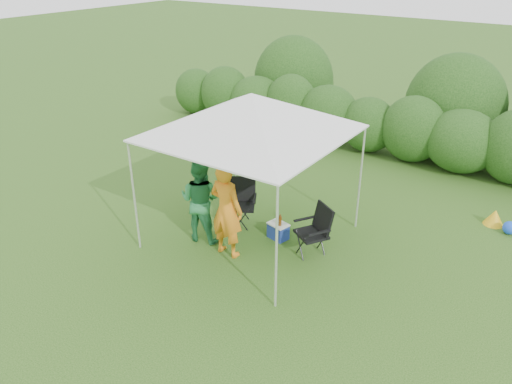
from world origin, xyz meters
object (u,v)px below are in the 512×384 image
Objects in this scene: chair_left at (242,199)px; man at (226,210)px; woman at (200,200)px; cooler at (278,231)px; canopy at (251,114)px; chair_right at (316,228)px.

chair_left is 0.53× the size of man.
cooler is at bearing -158.06° from woman.
cooler is (0.45, 0.24, -2.30)m from canopy.
man is at bearing -92.21° from canopy.
canopy is 1.73m from man.
chair_left is at bearing -153.08° from chair_right.
chair_left is 1.01m from woman.
woman is (-0.76, -0.58, -1.64)m from canopy.
woman reaches higher than cooler.
canopy reaches higher than man.
woman is 1.61m from cooler.
woman is at bearing -142.47° from canopy.
canopy is at bearing -66.91° from chair_left.
chair_left is at bearing -173.04° from cooler.
canopy is 2.36m from cooler.
man is (-1.31, -0.91, 0.36)m from chair_right.
chair_left is at bearing -118.75° from woman.
chair_left is (-1.77, 0.16, 0.00)m from chair_right.
woman is at bearing -138.07° from chair_left.
man reaches higher than chair_right.
canopy is 3.26× the size of chair_left.
chair_right is (1.29, 0.18, -1.93)m from canopy.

